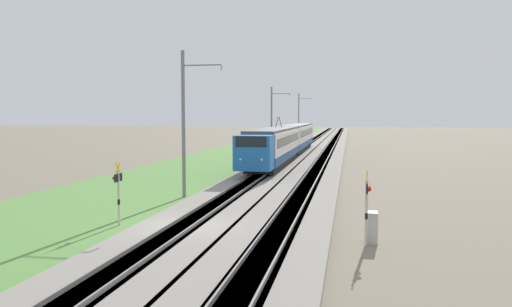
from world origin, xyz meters
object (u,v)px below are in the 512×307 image
crossing_signal_far (367,200)px  catenary_mast_near (184,123)px  catenary_mast_mid (272,120)px  equipment_cabinet (372,227)px  catenary_mast_far (299,117)px  passenger_train (287,140)px  crossing_signal_near (118,188)px

crossing_signal_far → catenary_mast_near: 14.32m
catenary_mast_near → catenary_mast_mid: (34.68, -0.00, -0.13)m
crossing_signal_far → equipment_cabinet: 1.31m
crossing_signal_far → catenary_mast_near: (9.20, 10.60, 2.84)m
crossing_signal_far → catenary_mast_far: size_ratio=0.32×
passenger_train → catenary_mast_far: size_ratio=4.54×
catenary_mast_far → catenary_mast_mid: bearing=-180.0°
crossing_signal_far → catenary_mast_mid: catenary_mast_mid is taller
passenger_train → crossing_signal_near: passenger_train is taller
catenary_mast_near → catenary_mast_far: 69.36m
passenger_train → equipment_cabinet: (-36.94, -8.06, -1.69)m
passenger_train → catenary_mast_near: 28.49m
catenary_mast_mid → equipment_cabinet: catenary_mast_mid is taller
crossing_signal_near → crossing_signal_far: 11.09m
catenary_mast_near → equipment_cabinet: catenary_mast_near is taller
catenary_mast_far → equipment_cabinet: bearing=-172.1°
passenger_train → crossing_signal_far: (-37.46, -7.82, -0.50)m
passenger_train → catenary_mast_mid: (6.42, 2.78, 2.21)m
crossing_signal_near → catenary_mast_near: size_ratio=0.34×
passenger_train → catenary_mast_far: 41.28m
catenary_mast_near → equipment_cabinet: bearing=-128.7°
crossing_signal_near → crossing_signal_far: (-1.13, -11.03, -0.02)m
catenary_mast_far → crossing_signal_near: bearing=179.7°
passenger_train → equipment_cabinet: size_ratio=33.57×
catenary_mast_far → passenger_train: bearing=-176.1°
catenary_mast_near → crossing_signal_near: bearing=177.0°
catenary_mast_far → crossing_signal_far: bearing=-172.3°
crossing_signal_far → catenary_mast_mid: (43.88, 10.60, 2.72)m
catenary_mast_near → catenary_mast_far: size_ratio=0.97×
catenary_mast_near → catenary_mast_mid: 34.68m
catenary_mast_mid → catenary_mast_far: size_ratio=0.94×
crossing_signal_far → crossing_signal_near: bearing=174.2°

